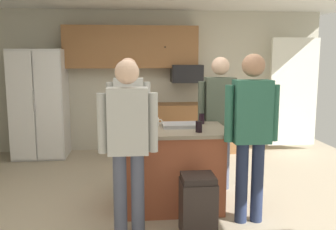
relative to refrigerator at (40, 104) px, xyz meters
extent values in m
plane|color=#B7A88E|center=(2.00, -2.38, -0.94)|extent=(7.04, 7.04, 0.00)
cube|color=beige|center=(2.00, 0.42, 0.36)|extent=(6.40, 0.10, 2.60)
cube|color=white|center=(4.60, 0.02, 0.16)|extent=(0.90, 0.06, 2.00)
cube|color=#936038|center=(1.60, 0.22, 0.98)|extent=(2.40, 0.35, 0.75)
sphere|color=#4C3823|center=(2.20, 0.03, 0.98)|extent=(0.04, 0.04, 0.04)
cube|color=#936038|center=(2.60, 0.10, -0.49)|extent=(1.80, 0.60, 0.90)
sphere|color=#4C3823|center=(3.05, -0.22, -0.49)|extent=(0.04, 0.04, 0.04)
cube|color=white|center=(0.00, 0.02, 0.00)|extent=(0.89, 0.70, 1.88)
cube|color=white|center=(-0.22, -0.35, 0.00)|extent=(0.42, 0.04, 1.80)
cube|color=white|center=(0.22, -0.35, 0.00)|extent=(0.42, 0.04, 1.80)
cylinder|color=#B2B2B7|center=(0.00, -0.38, 0.09)|extent=(0.02, 0.02, 0.35)
cube|color=black|center=(2.60, 0.12, 0.51)|extent=(0.56, 0.40, 0.32)
cube|color=#AD5638|center=(2.03, -2.47, -0.49)|extent=(1.15, 0.71, 0.90)
cube|color=gray|center=(2.03, -2.47, -0.02)|extent=(1.29, 0.85, 0.04)
cylinder|color=#232D4C|center=(2.74, -2.94, -0.51)|extent=(0.13, 0.13, 0.87)
cylinder|color=#232D4C|center=(2.91, -2.94, -0.51)|extent=(0.13, 0.13, 0.87)
cube|color=#2D6651|center=(2.83, -2.94, 0.25)|extent=(0.38, 0.22, 0.65)
sphere|color=tan|center=(2.83, -2.94, 0.72)|extent=(0.23, 0.23, 0.23)
cylinder|color=#2D6651|center=(2.59, -2.94, 0.23)|extent=(0.09, 0.09, 0.59)
cylinder|color=#2D6651|center=(3.07, -2.94, 0.23)|extent=(0.09, 0.09, 0.59)
cylinder|color=#4C5166|center=(1.47, -3.15, -0.52)|extent=(0.13, 0.13, 0.84)
cylinder|color=#4C5166|center=(1.64, -3.15, -0.52)|extent=(0.13, 0.13, 0.84)
cube|color=#B7B7B2|center=(1.56, -3.15, 0.21)|extent=(0.38, 0.22, 0.63)
sphere|color=beige|center=(1.56, -3.15, 0.67)|extent=(0.23, 0.23, 0.23)
cylinder|color=#B7B7B2|center=(1.32, -3.15, 0.19)|extent=(0.09, 0.09, 0.57)
cylinder|color=#B7B7B2|center=(1.80, -3.15, 0.19)|extent=(0.09, 0.09, 0.57)
cylinder|color=tan|center=(1.47, -1.79, -0.52)|extent=(0.13, 0.13, 0.85)
cylinder|color=tan|center=(1.64, -1.79, -0.52)|extent=(0.13, 0.13, 0.85)
cube|color=#B7B7B2|center=(1.56, -1.79, 0.22)|extent=(0.38, 0.22, 0.63)
sphere|color=tan|center=(1.56, -1.79, 0.68)|extent=(0.23, 0.23, 0.23)
cylinder|color=#B7B7B2|center=(1.32, -1.79, 0.20)|extent=(0.09, 0.09, 0.57)
cylinder|color=#B7B7B2|center=(1.80, -1.79, 0.20)|extent=(0.09, 0.09, 0.57)
cylinder|color=#4C5166|center=(2.65, -1.92, -0.52)|extent=(0.13, 0.13, 0.85)
cylinder|color=#4C5166|center=(2.82, -1.92, -0.52)|extent=(0.13, 0.13, 0.85)
cube|color=#4C5647|center=(2.73, -1.92, 0.23)|extent=(0.38, 0.22, 0.64)
sphere|color=beige|center=(2.73, -1.92, 0.69)|extent=(0.23, 0.23, 0.23)
cylinder|color=#4C5647|center=(2.49, -1.92, 0.21)|extent=(0.09, 0.09, 0.57)
cylinder|color=#4C5647|center=(2.97, -1.92, 0.21)|extent=(0.09, 0.09, 0.57)
cylinder|color=black|center=(2.32, -2.71, 0.06)|extent=(0.07, 0.07, 0.12)
cylinder|color=black|center=(2.44, -2.20, 0.06)|extent=(0.07, 0.07, 0.13)
cylinder|color=black|center=(1.55, -2.40, 0.06)|extent=(0.07, 0.07, 0.12)
cylinder|color=white|center=(1.87, -2.29, 0.05)|extent=(0.08, 0.08, 0.10)
torus|color=white|center=(1.93, -2.29, 0.05)|extent=(0.06, 0.01, 0.06)
cube|color=#B7B7BC|center=(2.17, -2.38, 0.01)|extent=(0.44, 0.30, 0.02)
cube|color=#A8A8AD|center=(2.17, -2.38, 0.03)|extent=(0.44, 0.30, 0.02)
cube|color=black|center=(2.23, -3.18, -0.67)|extent=(0.34, 0.34, 0.55)
cube|color=black|center=(2.23, -3.18, -0.36)|extent=(0.32, 0.32, 0.06)
camera|label=1|loc=(1.60, -6.60, 0.81)|focal=39.67mm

